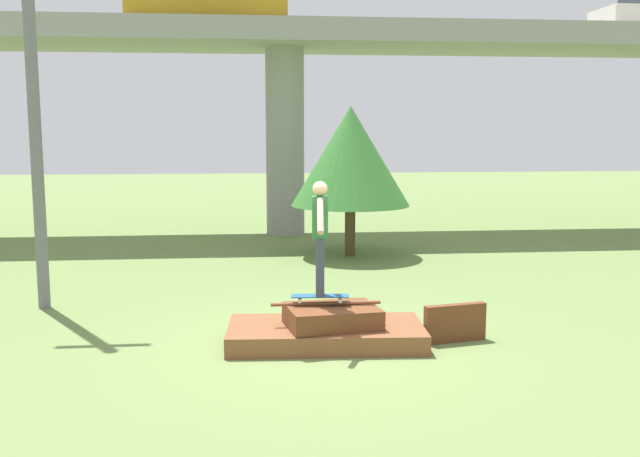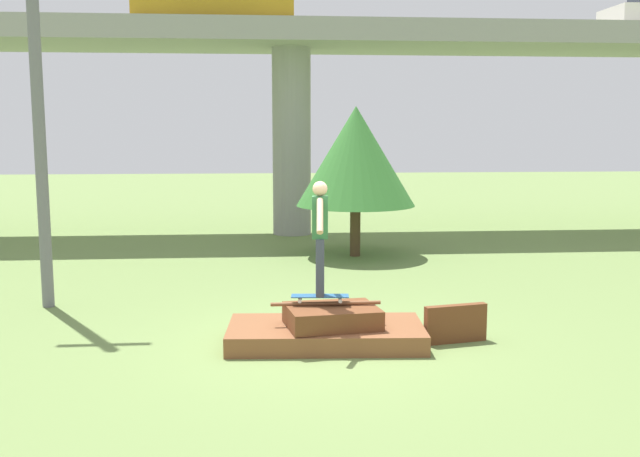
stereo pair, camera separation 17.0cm
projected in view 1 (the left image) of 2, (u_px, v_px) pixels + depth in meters
The scene contains 8 objects.
ground_plane at pixel (326, 344), 10.15m from camera, with size 80.00×80.00×0.00m, color olive.
scrap_pile at pixel (327, 330), 10.10m from camera, with size 2.84×1.50×0.62m.
scrap_plank_loose at pixel (455, 323), 10.21m from camera, with size 0.94×0.31×0.55m.
skateboard at pixel (320, 296), 10.05m from camera, with size 0.83×0.29×0.09m.
skater at pixel (320, 230), 9.92m from camera, with size 0.24×1.11×1.62m.
highway_overpass at pixel (285, 55), 20.12m from camera, with size 44.00×3.66×5.92m.
utility_pole at pixel (32, 64), 11.64m from camera, with size 1.30×0.20×7.93m.
tree_behind_left at pixel (350, 156), 16.88m from camera, with size 2.83×2.83×3.58m.
Camera 1 is at (-1.07, -9.77, 3.03)m, focal length 40.00 mm.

